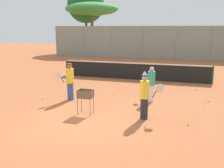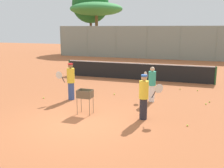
% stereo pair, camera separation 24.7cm
% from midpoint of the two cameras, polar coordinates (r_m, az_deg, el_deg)
% --- Properties ---
extents(ground_plane, '(80.00, 80.00, 0.00)m').
position_cam_midpoint_polar(ground_plane, '(9.28, -6.40, -8.35)').
color(ground_plane, '#B26038').
extents(tennis_net, '(9.55, 0.10, 1.07)m').
position_cam_midpoint_polar(tennis_net, '(16.71, 5.65, 2.86)').
color(tennis_net, '#26592D').
rests_on(tennis_net, ground_plane).
extents(back_fence, '(24.04, 0.08, 3.43)m').
position_cam_midpoint_polar(back_fence, '(27.92, 11.29, 8.79)').
color(back_fence, gray).
rests_on(back_fence, ground_plane).
extents(tree_0, '(4.88, 4.88, 8.71)m').
position_cam_midpoint_polar(tree_0, '(36.30, -4.51, 16.87)').
color(tree_0, brown).
rests_on(tree_0, ground_plane).
extents(tree_2, '(6.66, 6.66, 6.40)m').
position_cam_midpoint_polar(tree_2, '(34.45, -3.22, 15.96)').
color(tree_2, brown).
rests_on(tree_2, ground_plane).
extents(player_white_outfit, '(0.68, 0.68, 1.57)m').
position_cam_midpoint_polar(player_white_outfit, '(11.74, 9.26, 0.04)').
color(player_white_outfit, white).
rests_on(player_white_outfit, ground_plane).
extents(player_red_cap, '(0.70, 0.69, 1.68)m').
position_cam_midpoint_polar(player_red_cap, '(12.03, -8.41, 0.67)').
color(player_red_cap, '#334C8C').
rests_on(player_red_cap, ground_plane).
extents(player_yellow_shirt, '(0.88, 0.34, 1.63)m').
position_cam_midpoint_polar(player_yellow_shirt, '(9.41, 7.72, -2.69)').
color(player_yellow_shirt, '#26262D').
rests_on(player_yellow_shirt, ground_plane).
extents(ball_cart, '(0.56, 0.41, 0.94)m').
position_cam_midpoint_polar(ball_cart, '(9.97, -5.20, -2.59)').
color(ball_cart, brown).
rests_on(ball_cart, ground_plane).
extents(tennis_ball_0, '(0.07, 0.07, 0.07)m').
position_cam_midpoint_polar(tennis_ball_0, '(14.43, 18.58, -1.34)').
color(tennis_ball_0, '#D1E54C').
rests_on(tennis_ball_0, ground_plane).
extents(tennis_ball_1, '(0.07, 0.07, 0.07)m').
position_cam_midpoint_polar(tennis_ball_1, '(9.28, 16.85, -8.61)').
color(tennis_ball_1, '#D1E54C').
rests_on(tennis_ball_1, ground_plane).
extents(tennis_ball_2, '(0.07, 0.07, 0.07)m').
position_cam_midpoint_polar(tennis_ball_2, '(14.50, 15.06, -1.05)').
color(tennis_ball_2, '#D1E54C').
rests_on(tennis_ball_2, ground_plane).
extents(tennis_ball_3, '(0.07, 0.07, 0.07)m').
position_cam_midpoint_polar(tennis_ball_3, '(12.43, 21.00, -3.62)').
color(tennis_ball_3, '#D1E54C').
rests_on(tennis_ball_3, ground_plane).
extents(tennis_ball_4, '(0.07, 0.07, 0.07)m').
position_cam_midpoint_polar(tennis_ball_4, '(12.03, 20.32, -4.09)').
color(tennis_ball_4, '#D1E54C').
rests_on(tennis_ball_4, ground_plane).
extents(tennis_ball_5, '(0.07, 0.07, 0.07)m').
position_cam_midpoint_polar(tennis_ball_5, '(12.93, 1.05, -2.21)').
color(tennis_ball_5, '#D1E54C').
rests_on(tennis_ball_5, ground_plane).
extents(tennis_ball_6, '(0.07, 0.07, 0.07)m').
position_cam_midpoint_polar(tennis_ball_6, '(12.61, -14.13, -2.96)').
color(tennis_ball_6, '#D1E54C').
rests_on(tennis_ball_6, ground_plane).
extents(parked_car, '(4.20, 1.70, 1.60)m').
position_cam_midpoint_polar(parked_car, '(31.41, 10.16, 7.25)').
color(parked_car, '#3F4C8C').
rests_on(parked_car, ground_plane).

